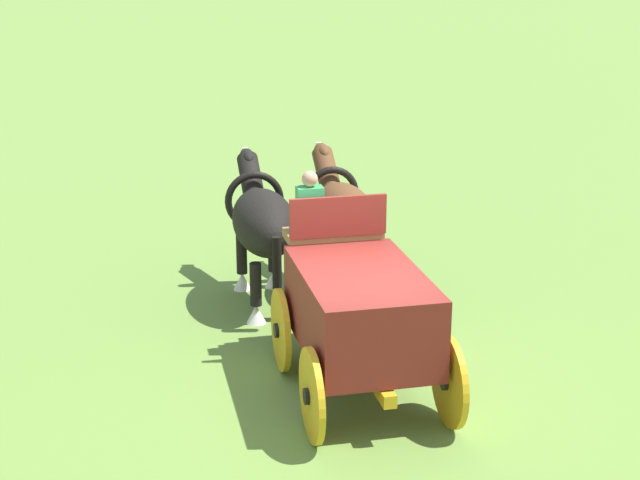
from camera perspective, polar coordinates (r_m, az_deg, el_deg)
ground_plane at (r=12.46m, az=2.37°, el=-9.26°), size 220.00×220.00×0.00m
show_wagon at (r=12.12m, az=2.23°, el=-4.14°), size 5.49×2.39×2.64m
draft_horse_near at (r=15.11m, az=-3.46°, el=1.06°), size 3.15×1.41×2.20m
draft_horse_off at (r=15.36m, az=1.33°, el=1.53°), size 2.96×1.31×2.26m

